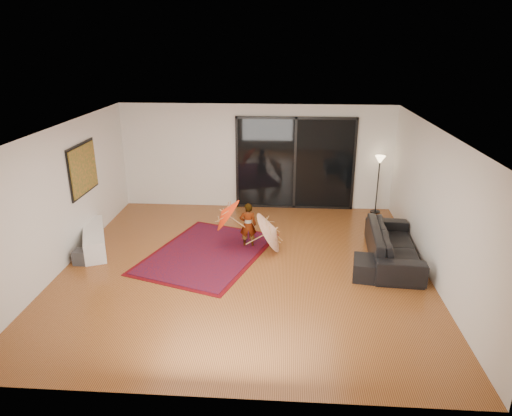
# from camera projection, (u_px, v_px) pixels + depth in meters

# --- Properties ---
(floor) EXTENTS (7.00, 7.00, 0.00)m
(floor) POSITION_uv_depth(u_px,v_px,m) (244.00, 267.00, 8.95)
(floor) COLOR #9E5C2B
(floor) RESTS_ON ground
(ceiling) EXTENTS (7.00, 7.00, 0.00)m
(ceiling) POSITION_uv_depth(u_px,v_px,m) (243.00, 130.00, 8.01)
(ceiling) COLOR white
(ceiling) RESTS_ON wall_back
(wall_back) EXTENTS (7.00, 0.00, 7.00)m
(wall_back) POSITION_uv_depth(u_px,v_px,m) (256.00, 157.00, 11.76)
(wall_back) COLOR silver
(wall_back) RESTS_ON floor
(wall_front) EXTENTS (7.00, 0.00, 7.00)m
(wall_front) POSITION_uv_depth(u_px,v_px,m) (215.00, 304.00, 5.21)
(wall_front) COLOR silver
(wall_front) RESTS_ON floor
(wall_left) EXTENTS (0.00, 7.00, 7.00)m
(wall_left) POSITION_uv_depth(u_px,v_px,m) (61.00, 198.00, 8.70)
(wall_left) COLOR silver
(wall_left) RESTS_ON floor
(wall_right) EXTENTS (0.00, 7.00, 7.00)m
(wall_right) POSITION_uv_depth(u_px,v_px,m) (436.00, 206.00, 8.26)
(wall_right) COLOR silver
(wall_right) RESTS_ON floor
(sliding_door) EXTENTS (3.06, 0.07, 2.40)m
(sliding_door) POSITION_uv_depth(u_px,v_px,m) (295.00, 164.00, 11.72)
(sliding_door) COLOR black
(sliding_door) RESTS_ON wall_back
(painting) EXTENTS (0.04, 1.28, 1.08)m
(painting) POSITION_uv_depth(u_px,v_px,m) (83.00, 169.00, 9.53)
(painting) COLOR black
(painting) RESTS_ON wall_left
(media_console) EXTENTS (1.02, 1.66, 0.45)m
(media_console) POSITION_uv_depth(u_px,v_px,m) (94.00, 239.00, 9.66)
(media_console) COLOR white
(media_console) RESTS_ON floor
(speaker) EXTENTS (0.26, 0.26, 0.29)m
(speaker) POSITION_uv_depth(u_px,v_px,m) (81.00, 257.00, 9.03)
(speaker) COLOR #424244
(speaker) RESTS_ON floor
(persian_rug) EXTENTS (2.95, 3.47, 0.02)m
(persian_rug) POSITION_uv_depth(u_px,v_px,m) (207.00, 253.00, 9.50)
(persian_rug) COLOR #52070C
(persian_rug) RESTS_ON floor
(sofa) EXTENTS (1.07, 2.37, 0.68)m
(sofa) POSITION_uv_depth(u_px,v_px,m) (393.00, 245.00, 9.11)
(sofa) COLOR black
(sofa) RESTS_ON floor
(ottoman) EXTENTS (0.72, 0.72, 0.36)m
(ottoman) POSITION_uv_depth(u_px,v_px,m) (371.00, 269.00, 8.49)
(ottoman) COLOR black
(ottoman) RESTS_ON floor
(floor_lamp) EXTENTS (0.26, 0.26, 1.49)m
(floor_lamp) POSITION_uv_depth(u_px,v_px,m) (379.00, 168.00, 11.39)
(floor_lamp) COLOR black
(floor_lamp) RESTS_ON floor
(child) EXTENTS (0.38, 0.27, 0.98)m
(child) POSITION_uv_depth(u_px,v_px,m) (248.00, 225.00, 9.69)
(child) COLOR #999999
(child) RESTS_ON floor
(parasol_orange) EXTENTS (0.60, 0.79, 0.86)m
(parasol_orange) POSITION_uv_depth(u_px,v_px,m) (222.00, 215.00, 9.59)
(parasol_orange) COLOR red
(parasol_orange) RESTS_ON child
(parasol_white) EXTENTS (0.63, 0.92, 0.96)m
(parasol_white) POSITION_uv_depth(u_px,v_px,m) (276.00, 228.00, 9.50)
(parasol_white) COLOR silver
(parasol_white) RESTS_ON floor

